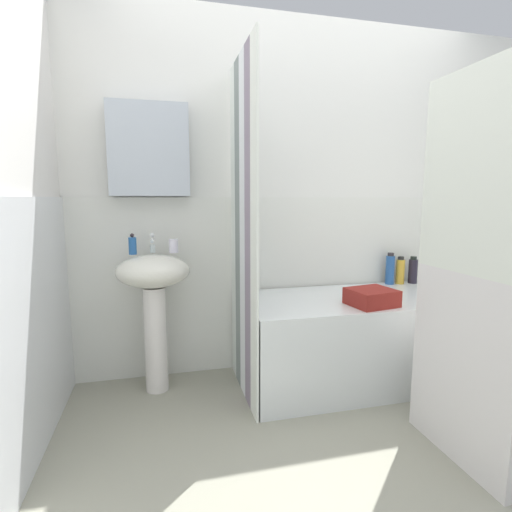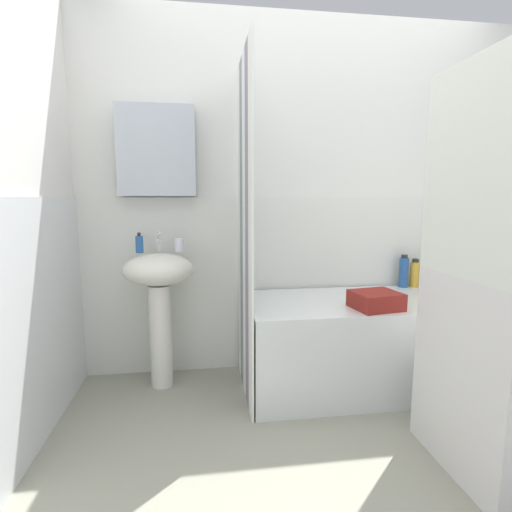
# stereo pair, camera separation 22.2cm
# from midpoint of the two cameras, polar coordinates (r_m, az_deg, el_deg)

# --- Properties ---
(ground_plane) EXTENTS (4.80, 5.60, 0.04)m
(ground_plane) POSITION_cam_midpoint_polar(r_m,az_deg,el_deg) (2.04, 21.47, -28.66)
(ground_plane) COLOR gray
(wall_back_tiled) EXTENTS (3.60, 0.18, 2.40)m
(wall_back_tiled) POSITION_cam_midpoint_polar(r_m,az_deg,el_deg) (2.78, 8.69, 7.17)
(wall_back_tiled) COLOR white
(wall_back_tiled) RESTS_ON ground_plane
(wall_left_tiled) EXTENTS (0.07, 1.81, 2.40)m
(wall_left_tiled) POSITION_cam_midpoint_polar(r_m,az_deg,el_deg) (1.89, -30.27, 4.96)
(wall_left_tiled) COLOR silver
(wall_left_tiled) RESTS_ON ground_plane
(sink) EXTENTS (0.44, 0.34, 0.86)m
(sink) POSITION_cam_midpoint_polar(r_m,az_deg,el_deg) (2.50, -11.42, -4.86)
(sink) COLOR silver
(sink) RESTS_ON ground_plane
(faucet) EXTENTS (0.03, 0.12, 0.12)m
(faucet) POSITION_cam_midpoint_polar(r_m,az_deg,el_deg) (2.53, -11.51, 1.96)
(faucet) COLOR silver
(faucet) RESTS_ON sink
(soap_dispenser) EXTENTS (0.05, 0.05, 0.13)m
(soap_dispenser) POSITION_cam_midpoint_polar(r_m,az_deg,el_deg) (2.51, -14.17, 1.70)
(soap_dispenser) COLOR #25599C
(soap_dispenser) RESTS_ON sink
(toothbrush_cup) EXTENTS (0.06, 0.06, 0.08)m
(toothbrush_cup) POSITION_cam_midpoint_polar(r_m,az_deg,el_deg) (2.52, -8.61, 1.58)
(toothbrush_cup) COLOR white
(toothbrush_cup) RESTS_ON sink
(bathtub) EXTENTS (1.45, 0.71, 0.56)m
(bathtub) POSITION_cam_midpoint_polar(r_m,az_deg,el_deg) (2.68, 17.19, -11.90)
(bathtub) COLOR silver
(bathtub) RESTS_ON ground_plane
(shower_curtain) EXTENTS (0.01, 0.71, 2.00)m
(shower_curtain) POSITION_cam_midpoint_polar(r_m,az_deg,el_deg) (2.30, 1.12, 3.57)
(shower_curtain) COLOR white
(shower_curtain) RESTS_ON ground_plane
(lotion_bottle) EXTENTS (0.07, 0.07, 0.20)m
(lotion_bottle) POSITION_cam_midpoint_polar(r_m,az_deg,el_deg) (3.13, 25.65, -2.34)
(lotion_bottle) COLOR #24202E
(lotion_bottle) RESTS_ON bathtub
(shampoo_bottle) EXTENTS (0.06, 0.06, 0.20)m
(shampoo_bottle) POSITION_cam_midpoint_polar(r_m,az_deg,el_deg) (3.07, 23.98, -2.38)
(shampoo_bottle) COLOR gold
(shampoo_bottle) RESTS_ON bathtub
(body_wash_bottle) EXTENTS (0.06, 0.06, 0.23)m
(body_wash_bottle) POSITION_cam_midpoint_polar(r_m,az_deg,el_deg) (3.03, 22.62, -2.15)
(body_wash_bottle) COLOR #285598
(body_wash_bottle) RESTS_ON bathtub
(towel_folded) EXTENTS (0.29, 0.27, 0.10)m
(towel_folded) POSITION_cam_midpoint_polar(r_m,az_deg,el_deg) (2.41, 19.56, -6.10)
(towel_folded) COLOR maroon
(towel_folded) RESTS_ON bathtub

